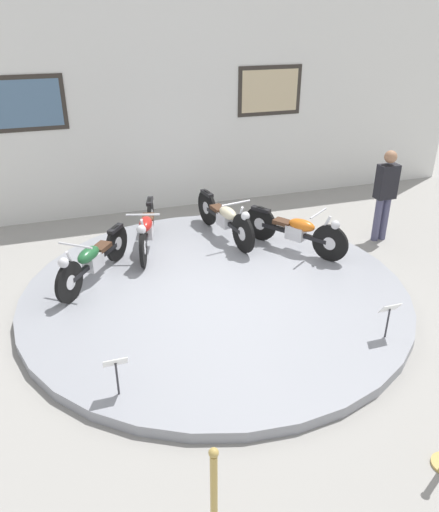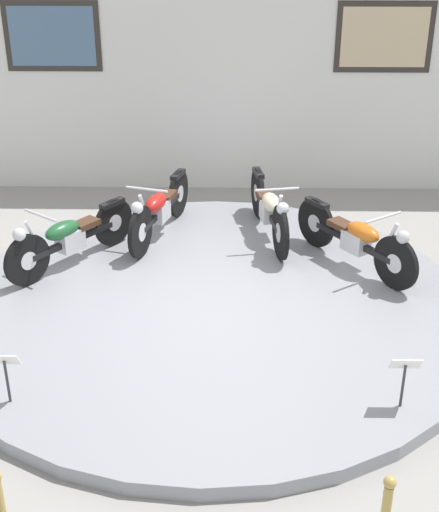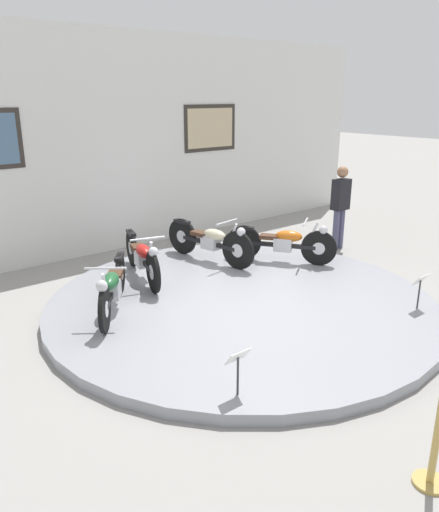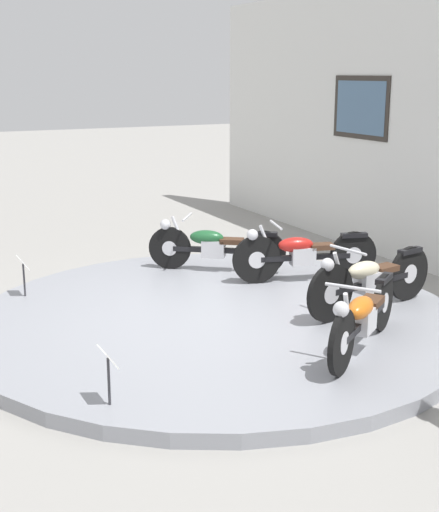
{
  "view_description": "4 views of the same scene",
  "coord_description": "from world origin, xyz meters",
  "views": [
    {
      "loc": [
        -1.94,
        -6.16,
        3.96
      ],
      "look_at": [
        0.09,
        0.07,
        0.62
      ],
      "focal_mm": 35.0,
      "sensor_mm": 36.0,
      "label": 1
    },
    {
      "loc": [
        0.22,
        -6.82,
        4.02
      ],
      "look_at": [
        0.09,
        0.16,
        0.58
      ],
      "focal_mm": 50.0,
      "sensor_mm": 36.0,
      "label": 2
    },
    {
      "loc": [
        -4.59,
        -5.12,
        3.05
      ],
      "look_at": [
        -0.26,
        0.2,
        0.81
      ],
      "focal_mm": 35.0,
      "sensor_mm": 36.0,
      "label": 3
    },
    {
      "loc": [
        7.05,
        -3.5,
        2.87
      ],
      "look_at": [
        -0.2,
        0.14,
        0.78
      ],
      "focal_mm": 50.0,
      "sensor_mm": 36.0,
      "label": 4
    }
  ],
  "objects": [
    {
      "name": "display_platform",
      "position": [
        0.0,
        0.0,
        0.07
      ],
      "size": [
        5.71,
        5.71,
        0.14
      ],
      "primitive_type": "cylinder",
      "color": "gray",
      "rests_on": "ground_plane"
    },
    {
      "name": "info_placard_front_left",
      "position": [
        -1.69,
        -1.85,
        0.51
      ],
      "size": [
        0.26,
        0.11,
        0.51
      ],
      "color": "#333338",
      "rests_on": "display_platform"
    },
    {
      "name": "motorcycle_orange",
      "position": [
        1.69,
        0.79,
        0.52
      ],
      "size": [
        1.18,
        1.65,
        0.79
      ],
      "color": "black",
      "rests_on": "display_platform"
    },
    {
      "name": "motorcycle_red",
      "position": [
        -0.71,
        1.64,
        0.53
      ],
      "size": [
        0.68,
        1.94,
        0.8
      ],
      "color": "black",
      "rests_on": "display_platform"
    },
    {
      "name": "ground_plane",
      "position": [
        0.0,
        0.0,
        0.0
      ],
      "size": [
        60.0,
        60.0,
        0.0
      ],
      "primitive_type": "plane",
      "color": "gray"
    },
    {
      "name": "motorcycle_green",
      "position": [
        -1.69,
        0.79,
        0.52
      ],
      "size": [
        1.21,
        1.6,
        0.78
      ],
      "color": "black",
      "rests_on": "display_platform"
    },
    {
      "name": "info_placard_front_centre",
      "position": [
        1.69,
        -1.85,
        0.51
      ],
      "size": [
        0.26,
        0.11,
        0.51
      ],
      "color": "#333338",
      "rests_on": "display_platform"
    },
    {
      "name": "motorcycle_cream",
      "position": [
        0.7,
        1.64,
        0.54
      ],
      "size": [
        0.54,
        2.0,
        0.81
      ],
      "color": "black",
      "rests_on": "display_platform"
    }
  ]
}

